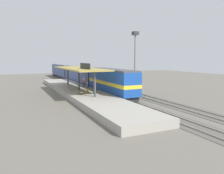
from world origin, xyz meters
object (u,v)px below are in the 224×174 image
object	(u,v)px
platform_bench	(80,92)
person_boarding	(87,87)
passenger_carriage_front	(80,75)
freight_car	(105,77)
locomotive	(111,82)
light_mast	(135,48)
person_waiting	(84,82)
person_walking	(94,87)
passenger_carriage_rear	(62,71)

from	to	relation	value
platform_bench	person_boarding	bearing A→B (deg)	28.25
passenger_carriage_front	freight_car	bearing A→B (deg)	-44.17
locomotive	light_mast	size ratio (longest dim) A/B	1.23
platform_bench	light_mast	size ratio (longest dim) A/B	0.15
person_waiting	person_walking	distance (m)	8.25
locomotive	passenger_carriage_rear	bearing A→B (deg)	90.00
locomotive	person_waiting	distance (m)	7.24
passenger_carriage_front	person_walking	world-z (taller)	passenger_carriage_front
person_walking	person_waiting	bearing A→B (deg)	83.75
passenger_carriage_rear	person_walking	size ratio (longest dim) A/B	11.70
locomotive	passenger_carriage_rear	xyz separation A→B (m)	(0.00, 38.80, -0.10)
person_waiting	person_boarding	xyz separation A→B (m)	(-1.76, -7.47, 0.00)
platform_bench	passenger_carriage_front	size ratio (longest dim) A/B	0.08
passenger_carriage_front	light_mast	world-z (taller)	light_mast
locomotive	passenger_carriage_front	size ratio (longest dim) A/B	0.72
platform_bench	passenger_carriage_rear	distance (m)	40.85
locomotive	light_mast	xyz separation A→B (m)	(7.80, 5.47, 5.99)
platform_bench	person_boarding	distance (m)	1.75
freight_car	person_boarding	world-z (taller)	freight_car
light_mast	platform_bench	bearing A→B (deg)	-152.90
light_mast	person_waiting	world-z (taller)	light_mast
locomotive	light_mast	world-z (taller)	light_mast
passenger_carriage_front	light_mast	xyz separation A→B (m)	(7.80, -12.53, 6.08)
person_walking	person_boarding	distance (m)	1.13
passenger_carriage_front	person_waiting	distance (m)	11.68
passenger_carriage_front	freight_car	size ratio (longest dim) A/B	1.67
locomotive	person_walking	xyz separation A→B (m)	(-3.67, -1.54, -0.56)
passenger_carriage_front	person_waiting	xyz separation A→B (m)	(-2.77, -11.34, -0.46)
locomotive	person_boarding	size ratio (longest dim) A/B	8.44
passenger_carriage_front	person_boarding	size ratio (longest dim) A/B	11.70
freight_car	person_waiting	bearing A→B (deg)	-137.02
passenger_carriage_front	platform_bench	bearing A→B (deg)	-107.03
passenger_carriage_front	freight_car	world-z (taller)	passenger_carriage_front
light_mast	person_boarding	xyz separation A→B (m)	(-12.33, -6.27, -6.54)
locomotive	light_mast	distance (m)	11.25
freight_car	person_boarding	size ratio (longest dim) A/B	7.02
locomotive	passenger_carriage_front	distance (m)	18.00
passenger_carriage_front	passenger_carriage_rear	size ratio (longest dim) A/B	1.00
passenger_carriage_rear	person_boarding	xyz separation A→B (m)	(-4.53, -39.60, -0.46)
freight_car	person_waiting	world-z (taller)	freight_car
platform_bench	person_walking	size ratio (longest dim) A/B	0.99
person_walking	person_boarding	size ratio (longest dim) A/B	1.00
person_boarding	freight_car	bearing A→B (deg)	57.51
platform_bench	passenger_carriage_front	distance (m)	20.51
platform_bench	freight_car	world-z (taller)	freight_car
locomotive	passenger_carriage_rear	size ratio (longest dim) A/B	0.72
passenger_carriage_front	person_boarding	distance (m)	19.35
passenger_carriage_rear	person_boarding	distance (m)	39.86
locomotive	freight_car	bearing A→B (deg)	71.22
light_mast	freight_car	bearing A→B (deg)	111.65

